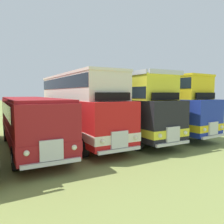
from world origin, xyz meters
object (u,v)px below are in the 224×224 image
Objects in this scene: bus_fifth_in_row at (30,119)px; bus_sixth_in_row at (79,105)px; bus_seventh_in_row at (120,105)px; bus_eighth_in_row at (156,103)px.

bus_fifth_in_row is 0.98× the size of bus_sixth_in_row.
bus_fifth_in_row is at bearing -171.37° from bus_sixth_in_row.
bus_eighth_in_row is (3.19, -0.35, 0.11)m from bus_seventh_in_row.
bus_eighth_in_row is (9.60, -0.03, 0.71)m from bus_fifth_in_row.
bus_seventh_in_row is 1.10× the size of bus_eighth_in_row.
bus_seventh_in_row is 3.21m from bus_eighth_in_row.
bus_seventh_in_row is at bearing -2.93° from bus_sixth_in_row.
bus_fifth_in_row is 9.63m from bus_eighth_in_row.
bus_seventh_in_row is (6.41, 0.32, 0.61)m from bus_fifth_in_row.
bus_sixth_in_row is 3.21m from bus_seventh_in_row.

